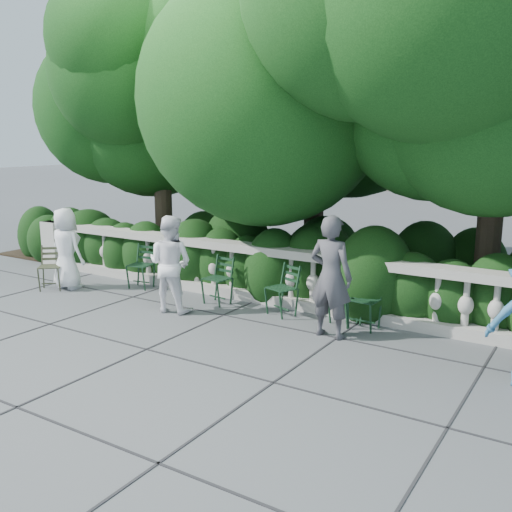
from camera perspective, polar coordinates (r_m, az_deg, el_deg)
The scene contains 13 objects.
ground at distance 8.39m, azimuth -3.68°, elevation -7.89°, with size 90.00×90.00×0.00m, color #484B4F.
balustrade at distance 9.70m, azimuth 2.52°, elevation -2.15°, with size 12.00×0.44×1.00m.
shrub_hedge at distance 10.85m, azimuth 5.65°, elevation -3.35°, with size 15.00×2.60×1.70m, color black, non-canonical shape.
tree_canopy at distance 10.43m, azimuth 10.15°, elevation 17.88°, with size 15.04×6.52×6.78m.
chair_b at distance 9.81m, azimuth -4.44°, elevation -4.96°, with size 0.44×0.48×0.84m, color black, non-canonical shape.
chair_c at distance 11.02m, azimuth -11.81°, elevation -3.31°, with size 0.44×0.48×0.84m, color black, non-canonical shape.
chair_d at distance 9.20m, azimuth 1.87°, elevation -6.08°, with size 0.44×0.48×0.84m, color black, non-canonical shape.
chair_e at distance 8.85m, azimuth 8.25°, elevation -6.94°, with size 0.44×0.48×0.84m, color black, non-canonical shape.
chair_f at distance 8.67m, azimuth 10.30°, elevation -7.41°, with size 0.44×0.48×0.84m, color black, non-canonical shape.
chair_weathered at distance 11.32m, azimuth -19.88°, elevation -3.36°, with size 0.44×0.48×0.84m, color black, non-canonical shape.
person_businessman at distance 11.31m, azimuth -18.44°, elevation 0.71°, with size 0.75×0.49×1.53m, color white.
person_woman_grey at distance 8.13m, azimuth 7.48°, elevation -2.08°, with size 0.65×0.42×1.77m, color #434247.
person_casual_man at distance 9.41m, azimuth -8.57°, elevation -0.77°, with size 0.77×0.60×1.59m, color white.
Camera 1 is at (4.65, -6.38, 2.82)m, focal length 40.00 mm.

